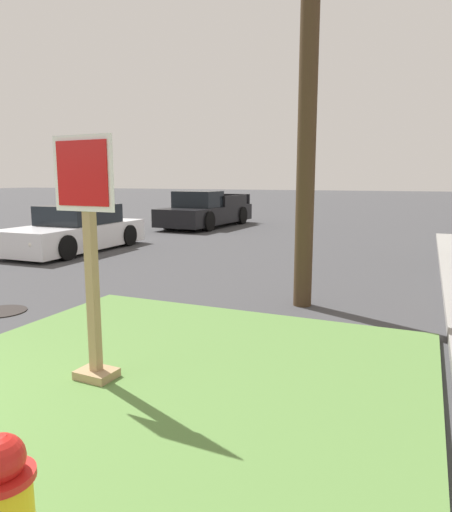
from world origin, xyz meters
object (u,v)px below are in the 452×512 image
Objects in this scene: stop_sign at (90,268)px; pickup_truck_black at (206,212)px; manhole_cover at (2,311)px; parked_sedan_white at (76,231)px.

pickup_truck_black is (-5.61, 13.98, -0.54)m from stop_sign.
manhole_cover is 0.16× the size of parked_sedan_white.
manhole_cover is (-2.93, 1.48, -1.15)m from stop_sign.
parked_sedan_white reaches higher than manhole_cover.
stop_sign is at bearing -47.91° from parked_sedan_white.
stop_sign reaches higher than manhole_cover.
manhole_cover is at bearing 153.25° from stop_sign.
stop_sign is 0.43× the size of pickup_truck_black.
manhole_cover is 0.13× the size of pickup_truck_black.
pickup_truck_black is at bearing 102.10° from manhole_cover.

